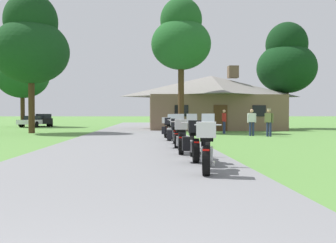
{
  "coord_description": "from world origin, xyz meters",
  "views": [
    {
      "loc": [
        0.76,
        -1.69,
        1.33
      ],
      "look_at": [
        2.12,
        23.49,
        0.86
      ],
      "focal_mm": 40.03,
      "sensor_mm": 36.0,
      "label": 1
    }
  ],
  "objects_px": {
    "motorcycle_orange_second_in_row": "(195,141)",
    "parked_black_suv_far_left": "(43,119)",
    "motorcycle_red_third_in_row": "(180,136)",
    "bystander_red_shirt_near_lodge": "(224,120)",
    "tree_left_far": "(22,70)",
    "bystander_olive_shirt_beside_signpost": "(269,121)",
    "parked_white_sedan_far_left": "(35,121)",
    "motorcycle_blue_sixth_in_row": "(170,129)",
    "tree_by_lodge_front": "(181,38)",
    "bystander_white_shirt_by_tree": "(252,121)",
    "motorcycle_silver_fifth_in_row": "(175,131)",
    "tree_right_of_lodge": "(287,61)",
    "motorcycle_orange_farthest_in_row": "(168,127)",
    "motorcycle_silver_nearest_to_camera": "(207,146)",
    "tree_left_near": "(31,43)",
    "motorcycle_green_fourth_in_row": "(177,133)"
  },
  "relations": [
    {
      "from": "motorcycle_blue_sixth_in_row",
      "to": "tree_right_of_lodge",
      "type": "distance_m",
      "value": 21.21
    },
    {
      "from": "motorcycle_red_third_in_row",
      "to": "motorcycle_silver_fifth_in_row",
      "type": "bearing_deg",
      "value": 91.47
    },
    {
      "from": "motorcycle_red_third_in_row",
      "to": "bystander_red_shirt_near_lodge",
      "type": "bearing_deg",
      "value": 75.55
    },
    {
      "from": "motorcycle_orange_farthest_in_row",
      "to": "parked_black_suv_far_left",
      "type": "height_order",
      "value": "parked_black_suv_far_left"
    },
    {
      "from": "motorcycle_orange_second_in_row",
      "to": "bystander_red_shirt_near_lodge",
      "type": "distance_m",
      "value": 15.87
    },
    {
      "from": "motorcycle_orange_farthest_in_row",
      "to": "tree_right_of_lodge",
      "type": "bearing_deg",
      "value": 61.46
    },
    {
      "from": "bystander_olive_shirt_beside_signpost",
      "to": "tree_left_far",
      "type": "bearing_deg",
      "value": 179.96
    },
    {
      "from": "parked_white_sedan_far_left",
      "to": "motorcycle_silver_nearest_to_camera",
      "type": "bearing_deg",
      "value": -53.77
    },
    {
      "from": "motorcycle_orange_farthest_in_row",
      "to": "tree_left_far",
      "type": "bearing_deg",
      "value": 137.91
    },
    {
      "from": "motorcycle_blue_sixth_in_row",
      "to": "bystander_white_shirt_by_tree",
      "type": "relative_size",
      "value": 1.25
    },
    {
      "from": "tree_right_of_lodge",
      "to": "motorcycle_red_third_in_row",
      "type": "bearing_deg",
      "value": -118.15
    },
    {
      "from": "motorcycle_red_third_in_row",
      "to": "parked_white_sedan_far_left",
      "type": "height_order",
      "value": "motorcycle_red_third_in_row"
    },
    {
      "from": "motorcycle_red_third_in_row",
      "to": "parked_white_sedan_far_left",
      "type": "relative_size",
      "value": 0.46
    },
    {
      "from": "bystander_red_shirt_near_lodge",
      "to": "tree_right_of_lodge",
      "type": "distance_m",
      "value": 13.44
    },
    {
      "from": "motorcycle_green_fourth_in_row",
      "to": "tree_left_far",
      "type": "distance_m",
      "value": 30.51
    },
    {
      "from": "motorcycle_green_fourth_in_row",
      "to": "motorcycle_red_third_in_row",
      "type": "bearing_deg",
      "value": -85.73
    },
    {
      "from": "motorcycle_orange_second_in_row",
      "to": "tree_left_far",
      "type": "distance_m",
      "value": 34.36
    },
    {
      "from": "motorcycle_orange_second_in_row",
      "to": "tree_right_of_lodge",
      "type": "height_order",
      "value": "tree_right_of_lodge"
    },
    {
      "from": "bystander_white_shirt_by_tree",
      "to": "tree_right_of_lodge",
      "type": "relative_size",
      "value": 0.16
    },
    {
      "from": "motorcycle_silver_fifth_in_row",
      "to": "bystander_olive_shirt_beside_signpost",
      "type": "distance_m",
      "value": 8.2
    },
    {
      "from": "motorcycle_blue_sixth_in_row",
      "to": "bystander_red_shirt_near_lodge",
      "type": "height_order",
      "value": "bystander_red_shirt_near_lodge"
    },
    {
      "from": "bystander_red_shirt_near_lodge",
      "to": "tree_right_of_lodge",
      "type": "bearing_deg",
      "value": -42.45
    },
    {
      "from": "tree_by_lodge_front",
      "to": "parked_black_suv_far_left",
      "type": "xyz_separation_m",
      "value": [
        -14.13,
        14.93,
        -6.21
      ]
    },
    {
      "from": "motorcycle_red_third_in_row",
      "to": "bystander_red_shirt_near_lodge",
      "type": "relative_size",
      "value": 1.25
    },
    {
      "from": "tree_by_lodge_front",
      "to": "bystander_white_shirt_by_tree",
      "type": "bearing_deg",
      "value": -48.16
    },
    {
      "from": "motorcycle_orange_second_in_row",
      "to": "parked_black_suv_far_left",
      "type": "distance_m",
      "value": 34.64
    },
    {
      "from": "tree_by_lodge_front",
      "to": "parked_white_sedan_far_left",
      "type": "distance_m",
      "value": 20.5
    },
    {
      "from": "motorcycle_orange_second_in_row",
      "to": "motorcycle_silver_fifth_in_row",
      "type": "relative_size",
      "value": 1.0
    },
    {
      "from": "motorcycle_orange_second_in_row",
      "to": "parked_white_sedan_far_left",
      "type": "distance_m",
      "value": 33.07
    },
    {
      "from": "tree_left_near",
      "to": "tree_left_far",
      "type": "bearing_deg",
      "value": 110.49
    },
    {
      "from": "motorcycle_orange_farthest_in_row",
      "to": "tree_left_far",
      "type": "height_order",
      "value": "tree_left_far"
    },
    {
      "from": "tree_left_far",
      "to": "parked_white_sedan_far_left",
      "type": "height_order",
      "value": "tree_left_far"
    },
    {
      "from": "motorcycle_orange_second_in_row",
      "to": "tree_left_near",
      "type": "relative_size",
      "value": 0.21
    },
    {
      "from": "tree_by_lodge_front",
      "to": "parked_white_sedan_far_left",
      "type": "height_order",
      "value": "tree_by_lodge_front"
    },
    {
      "from": "motorcycle_orange_second_in_row",
      "to": "parked_black_suv_far_left",
      "type": "height_order",
      "value": "parked_black_suv_far_left"
    },
    {
      "from": "motorcycle_orange_second_in_row",
      "to": "motorcycle_silver_nearest_to_camera",
      "type": "bearing_deg",
      "value": -86.6
    },
    {
      "from": "bystander_olive_shirt_beside_signpost",
      "to": "tree_by_lodge_front",
      "type": "relative_size",
      "value": 0.17
    },
    {
      "from": "tree_left_far",
      "to": "parked_black_suv_far_left",
      "type": "relative_size",
      "value": 1.99
    },
    {
      "from": "motorcycle_silver_nearest_to_camera",
      "to": "tree_left_near",
      "type": "xyz_separation_m",
      "value": [
        -9.62,
        18.89,
        5.83
      ]
    },
    {
      "from": "bystander_olive_shirt_beside_signpost",
      "to": "bystander_red_shirt_near_lodge",
      "type": "bearing_deg",
      "value": 162.52
    },
    {
      "from": "motorcycle_silver_fifth_in_row",
      "to": "bystander_white_shirt_by_tree",
      "type": "distance_m",
      "value": 8.17
    },
    {
      "from": "bystander_olive_shirt_beside_signpost",
      "to": "parked_white_sedan_far_left",
      "type": "distance_m",
      "value": 26.65
    },
    {
      "from": "bystander_olive_shirt_beside_signpost",
      "to": "tree_left_far",
      "type": "xyz_separation_m",
      "value": [
        -20.72,
        18.64,
        5.19
      ]
    },
    {
      "from": "motorcycle_green_fourth_in_row",
      "to": "motorcycle_orange_farthest_in_row",
      "type": "height_order",
      "value": "same"
    },
    {
      "from": "tree_left_far",
      "to": "motorcycle_green_fourth_in_row",
      "type": "bearing_deg",
      "value": -61.01
    },
    {
      "from": "bystander_red_shirt_near_lodge",
      "to": "tree_left_far",
      "type": "bearing_deg",
      "value": 48.59
    },
    {
      "from": "motorcycle_orange_second_in_row",
      "to": "parked_black_suv_far_left",
      "type": "relative_size",
      "value": 0.42
    },
    {
      "from": "motorcycle_green_fourth_in_row",
      "to": "motorcycle_blue_sixth_in_row",
      "type": "bearing_deg",
      "value": 95.89
    },
    {
      "from": "motorcycle_red_third_in_row",
      "to": "motorcycle_blue_sixth_in_row",
      "type": "bearing_deg",
      "value": 92.91
    },
    {
      "from": "tree_left_near",
      "to": "parked_black_suv_far_left",
      "type": "distance_m",
      "value": 16.62
    }
  ]
}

